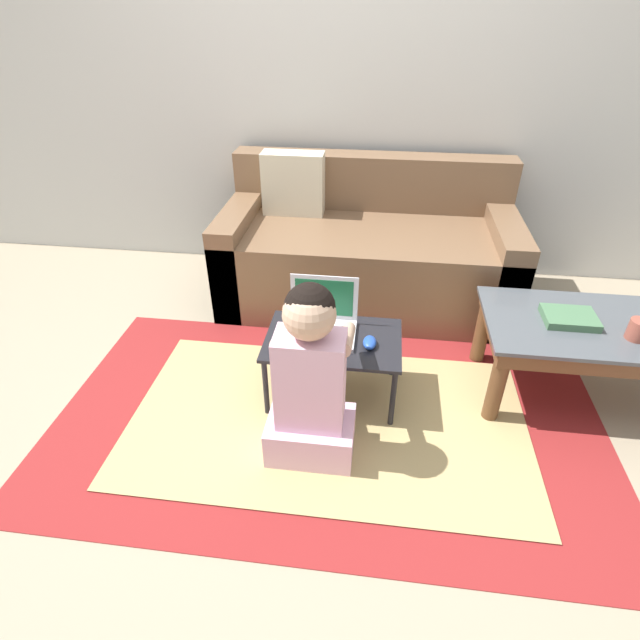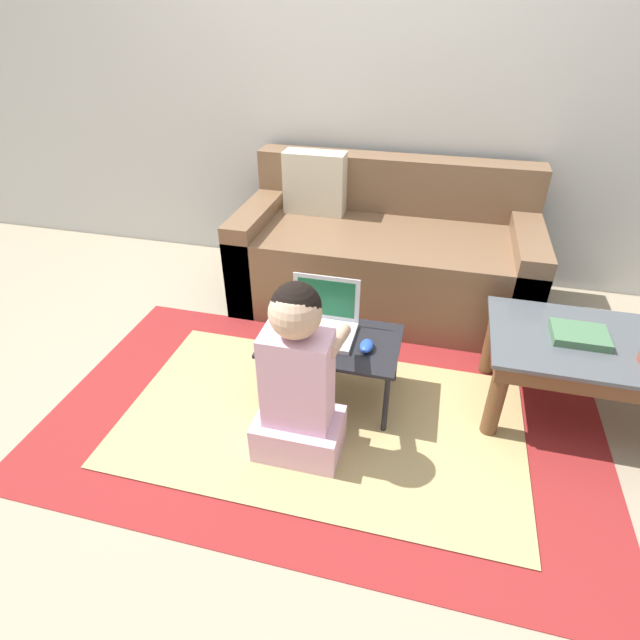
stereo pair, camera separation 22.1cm
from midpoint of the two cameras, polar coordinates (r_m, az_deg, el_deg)
name	(u,v)px [view 2 (the right image)]	position (r m, az deg, el deg)	size (l,w,h in m)	color
ground_plane	(303,393)	(2.40, 0.71, -8.43)	(16.00, 16.00, 0.00)	gray
wall_back	(367,65)	(3.21, 7.62, 26.94)	(9.00, 0.06, 2.50)	silver
area_rug	(321,420)	(2.27, 3.02, -11.48)	(2.42, 1.38, 0.01)	maroon
couch	(383,255)	(3.01, 9.35, 7.29)	(1.68, 0.82, 0.83)	brown
coffee_table	(619,358)	(2.46, 33.30, -3.74)	(1.06, 0.54, 0.40)	#4C5156
laptop_desk	(331,346)	(2.21, 4.18, -3.03)	(0.60, 0.39, 0.32)	black
laptop	(322,325)	(2.22, 3.05, -0.61)	(0.30, 0.23, 0.24)	silver
computer_mouse	(367,346)	(2.14, 8.31, -3.05)	(0.06, 0.09, 0.04)	#234CB2
person_seated	(298,379)	(1.90, 0.80, -6.94)	(0.35, 0.41, 0.79)	#E5B2CC
book_on_table	(580,335)	(2.36, 29.98, -1.59)	(0.22, 0.17, 0.03)	#47704C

